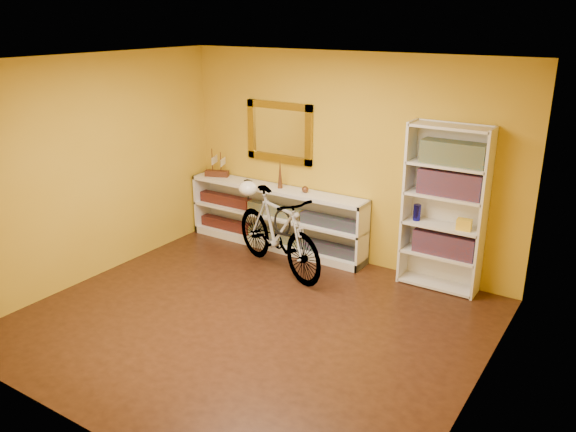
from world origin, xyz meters
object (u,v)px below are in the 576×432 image
Objects in this scene: bicycle at (278,232)px; helmet at (248,188)px; console_unit at (276,218)px; bookcase at (444,209)px.

bicycle is 6.79× the size of helmet.
console_unit is 10.21× the size of helmet.
bookcase is (2.24, 0.03, 0.52)m from console_unit.
console_unit is at bearing 57.05° from bicycle.
bookcase reaches higher than helmet.
bicycle reaches higher than helmet.
bookcase is at bearing 9.09° from helmet.
helmet is (-2.42, -0.39, -0.06)m from bookcase.
helmet is (-0.61, 0.24, 0.39)m from bicycle.
console_unit is at bearing 63.34° from helmet.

